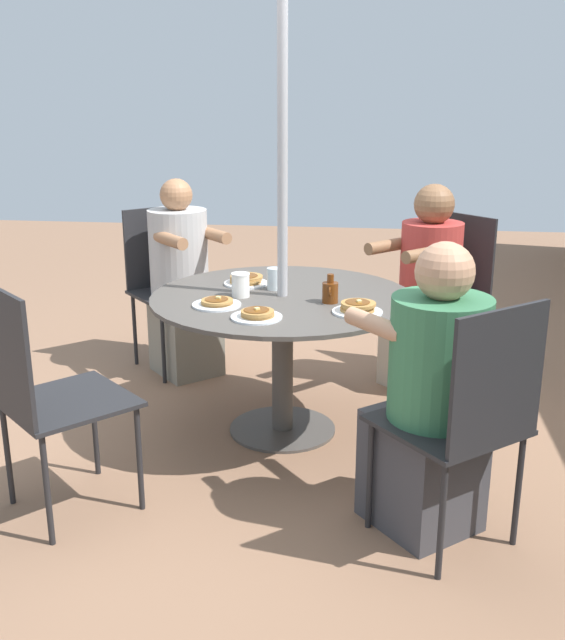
{
  "coord_description": "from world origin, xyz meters",
  "views": [
    {
      "loc": [
        3.48,
        0.44,
        1.67
      ],
      "look_at": [
        0.0,
        0.0,
        0.59
      ],
      "focal_mm": 42.0,
      "sensor_mm": 36.0,
      "label": 1
    }
  ],
  "objects_px": {
    "patio_chair_north": "(42,388)",
    "diner_east": "(431,404)",
    "diner_south": "(426,295)",
    "drinking_glass_a": "(274,279)",
    "patio_chair_east": "(468,413)",
    "pancake_plate_a": "(217,303)",
    "pancake_plate_c": "(257,315)",
    "pancake_plate_b": "(246,280)",
    "patio_chair_south": "(447,288)",
    "diner_west": "(182,287)",
    "coffee_cup": "(241,285)",
    "pancake_plate_d": "(358,308)",
    "patio_table": "(282,323)",
    "patio_chair_west": "(168,278)",
    "syrup_bottle": "(330,292)"
  },
  "relations": [
    {
      "from": "patio_chair_north",
      "to": "diner_west",
      "type": "distance_m",
      "value": 1.69
    },
    {
      "from": "diner_south",
      "to": "diner_west",
      "type": "distance_m",
      "value": 1.45
    },
    {
      "from": "patio_table",
      "to": "pancake_plate_b",
      "type": "distance_m",
      "value": 0.33
    },
    {
      "from": "diner_east",
      "to": "diner_south",
      "type": "distance_m",
      "value": 1.54
    },
    {
      "from": "patio_chair_west",
      "to": "drinking_glass_a",
      "type": "relative_size",
      "value": 8.98
    },
    {
      "from": "diner_south",
      "to": "drinking_glass_a",
      "type": "height_order",
      "value": "diner_south"
    },
    {
      "from": "patio_chair_north",
      "to": "syrup_bottle",
      "type": "bearing_deg",
      "value": 79.65
    },
    {
      "from": "diner_west",
      "to": "patio_chair_south",
      "type": "bearing_deg",
      "value": 141.14
    },
    {
      "from": "coffee_cup",
      "to": "drinking_glass_a",
      "type": "bearing_deg",
      "value": 137.64
    },
    {
      "from": "diner_east",
      "to": "patio_chair_south",
      "type": "height_order",
      "value": "diner_east"
    },
    {
      "from": "diner_west",
      "to": "drinking_glass_a",
      "type": "distance_m",
      "value": 0.96
    },
    {
      "from": "patio_table",
      "to": "diner_west",
      "type": "distance_m",
      "value": 1.05
    },
    {
      "from": "pancake_plate_d",
      "to": "coffee_cup",
      "type": "bearing_deg",
      "value": -110.21
    },
    {
      "from": "diner_east",
      "to": "patio_chair_west",
      "type": "height_order",
      "value": "diner_east"
    },
    {
      "from": "diner_west",
      "to": "coffee_cup",
      "type": "distance_m",
      "value": 0.99
    },
    {
      "from": "drinking_glass_a",
      "to": "pancake_plate_c",
      "type": "bearing_deg",
      "value": -0.77
    },
    {
      "from": "patio_chair_north",
      "to": "pancake_plate_b",
      "type": "bearing_deg",
      "value": 103.2
    },
    {
      "from": "patio_chair_west",
      "to": "pancake_plate_c",
      "type": "xyz_separation_m",
      "value": [
        1.3,
        0.77,
        0.17
      ]
    },
    {
      "from": "pancake_plate_a",
      "to": "pancake_plate_c",
      "type": "relative_size",
      "value": 1.0
    },
    {
      "from": "diner_east",
      "to": "diner_west",
      "type": "relative_size",
      "value": 0.98
    },
    {
      "from": "patio_chair_north",
      "to": "diner_east",
      "type": "relative_size",
      "value": 0.85
    },
    {
      "from": "patio_table",
      "to": "pancake_plate_a",
      "type": "bearing_deg",
      "value": -51.73
    },
    {
      "from": "pancake_plate_d",
      "to": "syrup_bottle",
      "type": "bearing_deg",
      "value": -139.61
    },
    {
      "from": "patio_chair_north",
      "to": "pancake_plate_b",
      "type": "distance_m",
      "value": 1.28
    },
    {
      "from": "patio_chair_south",
      "to": "pancake_plate_a",
      "type": "xyz_separation_m",
      "value": [
        1.09,
        -1.15,
        0.17
      ]
    },
    {
      "from": "patio_chair_east",
      "to": "diner_west",
      "type": "xyz_separation_m",
      "value": [
        -1.71,
        -1.5,
        -0.02
      ]
    },
    {
      "from": "coffee_cup",
      "to": "patio_chair_east",
      "type": "bearing_deg",
      "value": 47.81
    },
    {
      "from": "syrup_bottle",
      "to": "drinking_glass_a",
      "type": "xyz_separation_m",
      "value": [
        -0.21,
        -0.29,
        0.0
      ]
    },
    {
      "from": "patio_chair_north",
      "to": "diner_south",
      "type": "bearing_deg",
      "value": 88.88
    },
    {
      "from": "patio_table",
      "to": "patio_chair_south",
      "type": "relative_size",
      "value": 1.31
    },
    {
      "from": "patio_table",
      "to": "syrup_bottle",
      "type": "xyz_separation_m",
      "value": [
        0.1,
        0.24,
        0.19
      ]
    },
    {
      "from": "pancake_plate_b",
      "to": "pancake_plate_d",
      "type": "bearing_deg",
      "value": 52.54
    },
    {
      "from": "patio_table",
      "to": "pancake_plate_c",
      "type": "bearing_deg",
      "value": -9.01
    },
    {
      "from": "pancake_plate_b",
      "to": "pancake_plate_c",
      "type": "bearing_deg",
      "value": 14.49
    },
    {
      "from": "patio_chair_east",
      "to": "pancake_plate_a",
      "type": "xyz_separation_m",
      "value": [
        -0.72,
        -1.07,
        0.17
      ]
    },
    {
      "from": "patio_chair_north",
      "to": "pancake_plate_d",
      "type": "distance_m",
      "value": 1.38
    },
    {
      "from": "pancake_plate_b",
      "to": "pancake_plate_c",
      "type": "distance_m",
      "value": 0.61
    },
    {
      "from": "diner_east",
      "to": "coffee_cup",
      "type": "bearing_deg",
      "value": 99.0
    },
    {
      "from": "patio_chair_west",
      "to": "pancake_plate_d",
      "type": "bearing_deg",
      "value": 93.46
    },
    {
      "from": "patio_chair_south",
      "to": "patio_chair_west",
      "type": "height_order",
      "value": "same"
    },
    {
      "from": "coffee_cup",
      "to": "pancake_plate_b",
      "type": "bearing_deg",
      "value": -176.19
    },
    {
      "from": "pancake_plate_b",
      "to": "drinking_glass_a",
      "type": "xyz_separation_m",
      "value": [
        0.08,
        0.16,
        0.03
      ]
    },
    {
      "from": "patio_chair_east",
      "to": "diner_west",
      "type": "distance_m",
      "value": 2.28
    },
    {
      "from": "diner_south",
      "to": "patio_chair_south",
      "type": "bearing_deg",
      "value": -90.0
    },
    {
      "from": "patio_chair_north",
      "to": "diner_west",
      "type": "xyz_separation_m",
      "value": [
        -1.68,
        0.12,
        -0.02
      ]
    },
    {
      "from": "patio_chair_north",
      "to": "pancake_plate_c",
      "type": "bearing_deg",
      "value": 76.34
    },
    {
      "from": "pancake_plate_b",
      "to": "coffee_cup",
      "type": "distance_m",
      "value": 0.24
    },
    {
      "from": "diner_south",
      "to": "pancake_plate_b",
      "type": "bearing_deg",
      "value": 74.76
    },
    {
      "from": "pancake_plate_b",
      "to": "patio_chair_south",
      "type": "bearing_deg",
      "value": 122.12
    },
    {
      "from": "patio_chair_north",
      "to": "diner_west",
      "type": "bearing_deg",
      "value": 128.24
    }
  ]
}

